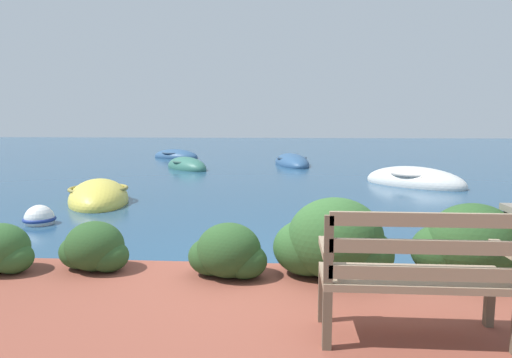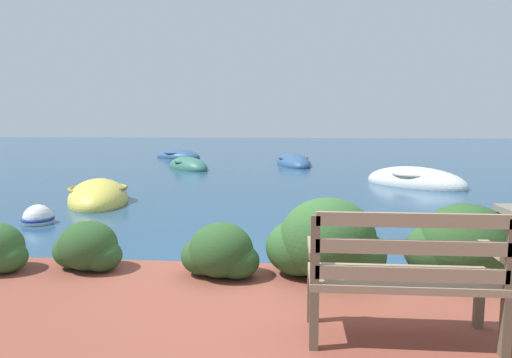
# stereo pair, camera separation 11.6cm
# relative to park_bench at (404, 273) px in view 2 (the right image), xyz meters

# --- Properties ---
(ground_plane) EXTENTS (80.00, 80.00, 0.00)m
(ground_plane) POSITION_rel_park_bench_xyz_m (-0.89, 1.63, -0.70)
(ground_plane) COLOR navy
(park_bench) EXTENTS (1.28, 0.48, 0.93)m
(park_bench) POSITION_rel_park_bench_xyz_m (0.00, 0.00, 0.00)
(park_bench) COLOR brown
(park_bench) RESTS_ON patio_terrace
(hedge_clump_left) EXTENTS (0.74, 0.53, 0.50)m
(hedge_clump_left) POSITION_rel_park_bench_xyz_m (-2.81, 1.29, -0.27)
(hedge_clump_left) COLOR #284C23
(hedge_clump_left) RESTS_ON patio_terrace
(hedge_clump_centre) EXTENTS (0.78, 0.56, 0.53)m
(hedge_clump_centre) POSITION_rel_park_bench_xyz_m (-1.44, 1.19, -0.25)
(hedge_clump_centre) COLOR #284C23
(hedge_clump_centre) RESTS_ON patio_terrace
(hedge_clump_right) EXTENTS (1.14, 0.82, 0.78)m
(hedge_clump_right) POSITION_rel_park_bench_xyz_m (-0.43, 1.24, -0.15)
(hedge_clump_right) COLOR #2D5628
(hedge_clump_right) RESTS_ON patio_terrace
(hedge_clump_far_right) EXTENTS (1.07, 0.77, 0.73)m
(hedge_clump_far_right) POSITION_rel_park_bench_xyz_m (0.86, 1.29, -0.17)
(hedge_clump_far_right) COLOR #284C23
(hedge_clump_far_right) RESTS_ON patio_terrace
(rowboat_nearest) EXTENTS (1.96, 2.69, 0.84)m
(rowboat_nearest) POSITION_rel_park_bench_xyz_m (-4.85, 6.18, -0.63)
(rowboat_nearest) COLOR #DBC64C
(rowboat_nearest) RESTS_ON ground_plane
(rowboat_mid) EXTENTS (2.92, 2.84, 0.87)m
(rowboat_mid) POSITION_rel_park_bench_xyz_m (2.49, 9.28, -0.63)
(rowboat_mid) COLOR silver
(rowboat_mid) RESTS_ON ground_plane
(rowboat_far) EXTENTS (2.22, 2.40, 0.75)m
(rowboat_far) POSITION_rel_park_bench_xyz_m (-4.47, 12.85, -0.64)
(rowboat_far) COLOR #336B5B
(rowboat_far) RESTS_ON ground_plane
(rowboat_outer) EXTENTS (1.80, 3.40, 0.75)m
(rowboat_outer) POSITION_rel_park_bench_xyz_m (-0.73, 14.68, -0.64)
(rowboat_outer) COLOR #2D517A
(rowboat_outer) RESTS_ON ground_plane
(rowboat_distant) EXTENTS (2.72, 2.30, 0.70)m
(rowboat_distant) POSITION_rel_park_bench_xyz_m (-6.01, 17.49, -0.64)
(rowboat_distant) COLOR #2D517A
(rowboat_distant) RESTS_ON ground_plane
(mooring_buoy) EXTENTS (0.53, 0.53, 0.48)m
(mooring_buoy) POSITION_rel_park_bench_xyz_m (-5.00, 4.14, -0.62)
(mooring_buoy) COLOR white
(mooring_buoy) RESTS_ON ground_plane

